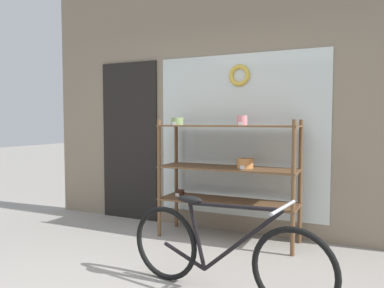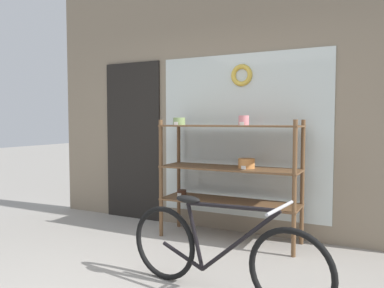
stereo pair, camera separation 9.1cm
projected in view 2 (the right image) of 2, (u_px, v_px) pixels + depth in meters
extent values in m
cube|color=gray|center=(227.00, 72.00, 4.46)|extent=(5.02, 0.08, 3.81)
cube|color=silver|center=(242.00, 136.00, 4.38)|extent=(2.04, 0.02, 1.90)
cube|color=black|center=(133.00, 141.00, 5.06)|extent=(0.84, 0.03, 2.10)
torus|color=gold|center=(242.00, 75.00, 4.32)|extent=(0.26, 0.06, 0.26)
cylinder|color=brown|center=(161.00, 178.00, 4.27)|extent=(0.04, 0.04, 1.34)
cylinder|color=brown|center=(294.00, 189.00, 3.60)|extent=(0.04, 0.04, 1.34)
cylinder|color=brown|center=(179.00, 174.00, 4.65)|extent=(0.04, 0.04, 1.34)
cylinder|color=brown|center=(302.00, 182.00, 3.98)|extent=(0.04, 0.04, 1.34)
cube|color=brown|center=(229.00, 202.00, 4.14)|extent=(1.54, 0.47, 0.02)
cube|color=brown|center=(229.00, 168.00, 4.12)|extent=(1.54, 0.47, 0.02)
cube|color=brown|center=(230.00, 126.00, 4.09)|extent=(1.54, 0.47, 0.02)
cylinder|color=#422619|center=(182.00, 193.00, 4.44)|extent=(0.11, 0.11, 0.07)
cube|color=white|center=(179.00, 195.00, 4.39)|extent=(0.05, 0.00, 0.04)
cylinder|color=#7A995B|center=(179.00, 121.00, 4.27)|extent=(0.14, 0.14, 0.08)
cube|color=white|center=(176.00, 123.00, 4.21)|extent=(0.05, 0.00, 0.04)
cylinder|color=#C67F42|center=(246.00, 163.00, 4.03)|extent=(0.18, 0.18, 0.11)
cube|color=white|center=(244.00, 168.00, 3.95)|extent=(0.05, 0.00, 0.04)
cylinder|color=pink|center=(244.00, 120.00, 4.05)|extent=(0.11, 0.11, 0.10)
cube|color=white|center=(242.00, 124.00, 3.99)|extent=(0.05, 0.00, 0.04)
torus|color=black|center=(164.00, 243.00, 3.11)|extent=(0.61, 0.13, 0.61)
torus|color=black|center=(291.00, 272.00, 2.50)|extent=(0.61, 0.13, 0.61)
cylinder|color=black|center=(239.00, 242.00, 2.72)|extent=(0.64, 0.12, 0.57)
cylinder|color=black|center=(230.00, 207.00, 2.74)|extent=(0.76, 0.13, 0.07)
cylinder|color=black|center=(195.00, 236.00, 2.93)|extent=(0.17, 0.05, 0.51)
cylinder|color=black|center=(183.00, 256.00, 3.01)|extent=(0.39, 0.08, 0.17)
ellipsoid|color=black|center=(188.00, 199.00, 2.95)|extent=(0.23, 0.12, 0.06)
cylinder|color=#B2B2B7|center=(280.00, 208.00, 2.52)|extent=(0.09, 0.46, 0.02)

